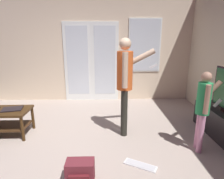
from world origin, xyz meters
The scene contains 8 objects.
ground_plane centered at (0.00, 0.00, -0.01)m, with size 5.94×5.37×0.02m, color #AF9E92.
wall_back_with_doors centered at (0.07, 2.65, 1.35)m, with size 5.94×0.09×2.78m.
coffee_table centered at (-1.13, 0.64, 0.33)m, with size 0.91×0.52×0.46m.
person_adult centered at (0.99, 0.65, 1.00)m, with size 0.71×0.45×1.66m.
person_child centered at (2.06, 0.08, 0.72)m, with size 0.41×0.32×1.20m.
backpack centered at (0.36, -0.55, 0.13)m, with size 0.33×0.23×0.27m.
loose_keyboard centered at (1.12, -0.28, 0.01)m, with size 0.45×0.33×0.02m.
laptop_closed centered at (-0.95, 0.66, 0.47)m, with size 0.32×0.24×0.02m, color black.
Camera 1 is at (0.68, -2.43, 1.63)m, focal length 30.28 mm.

